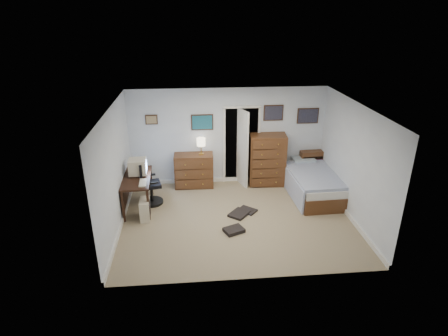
# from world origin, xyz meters

# --- Properties ---
(floor) EXTENTS (5.00, 4.00, 0.02)m
(floor) POSITION_xyz_m (0.00, 0.00, -0.01)
(floor) COLOR tan
(floor) RESTS_ON ground
(computer_desk) EXTENTS (0.66, 1.35, 0.77)m
(computer_desk) POSITION_xyz_m (-2.29, 0.74, 0.59)
(computer_desk) COLOR black
(computer_desk) RESTS_ON floor
(crt_monitor) EXTENTS (0.41, 0.38, 0.37)m
(crt_monitor) POSITION_xyz_m (-2.18, 0.89, 0.96)
(crt_monitor) COLOR beige
(crt_monitor) RESTS_ON computer_desk
(keyboard) EXTENTS (0.17, 0.41, 0.02)m
(keyboard) POSITION_xyz_m (-2.02, 0.39, 0.78)
(keyboard) COLOR beige
(keyboard) RESTS_ON computer_desk
(pc_tower) EXTENTS (0.23, 0.44, 0.46)m
(pc_tower) POSITION_xyz_m (-2.00, 0.19, 0.23)
(pc_tower) COLOR beige
(pc_tower) RESTS_ON floor
(office_chair) EXTENTS (0.62, 0.62, 1.07)m
(office_chair) POSITION_xyz_m (-1.98, 0.90, 0.41)
(office_chair) COLOR black
(office_chair) RESTS_ON floor
(media_stack) EXTENTS (0.16, 0.16, 0.80)m
(media_stack) POSITION_xyz_m (-2.32, 2.25, 0.40)
(media_stack) COLOR maroon
(media_stack) RESTS_ON floor
(low_dresser) EXTENTS (1.00, 0.52, 0.87)m
(low_dresser) POSITION_xyz_m (-0.90, 1.77, 0.44)
(low_dresser) COLOR #58321B
(low_dresser) RESTS_ON floor
(table_lamp) EXTENTS (0.23, 0.23, 0.43)m
(table_lamp) POSITION_xyz_m (-0.70, 1.77, 1.19)
(table_lamp) COLOR gold
(table_lamp) RESTS_ON low_dresser
(doorway) EXTENTS (0.96, 1.12, 2.05)m
(doorway) POSITION_xyz_m (0.35, 2.27, 1.00)
(doorway) COLOR black
(doorway) RESTS_ON floor
(tall_dresser) EXTENTS (0.95, 0.60, 1.35)m
(tall_dresser) POSITION_xyz_m (1.00, 1.75, 0.67)
(tall_dresser) COLOR #58321B
(tall_dresser) RESTS_ON floor
(headboard_bookcase) EXTENTS (0.93, 0.28, 0.83)m
(headboard_bookcase) POSITION_xyz_m (2.37, 1.86, 0.44)
(headboard_bookcase) COLOR #58321B
(headboard_bookcase) RESTS_ON floor
(bed) EXTENTS (1.17, 2.08, 0.67)m
(bed) POSITION_xyz_m (1.98, 1.02, 0.32)
(bed) COLOR #58321B
(bed) RESTS_ON floor
(wall_posters) EXTENTS (4.38, 0.04, 0.60)m
(wall_posters) POSITION_xyz_m (0.57, 1.98, 1.75)
(wall_posters) COLOR #331E11
(wall_posters) RESTS_ON floor
(floor_clutter) EXTENTS (0.89, 1.28, 0.08)m
(floor_clutter) POSITION_xyz_m (0.04, -0.08, 0.03)
(floor_clutter) COLOR black
(floor_clutter) RESTS_ON floor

